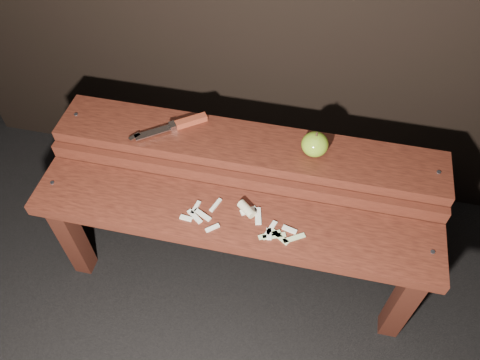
% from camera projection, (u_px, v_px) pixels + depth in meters
% --- Properties ---
extents(ground, '(60.00, 60.00, 0.00)m').
position_uv_depth(ground, '(236.00, 270.00, 1.70)').
color(ground, black).
extents(bench_front_tier, '(1.20, 0.20, 0.42)m').
position_uv_depth(bench_front_tier, '(231.00, 231.00, 1.39)').
color(bench_front_tier, '#37150D').
rests_on(bench_front_tier, ground).
extents(bench_rear_tier, '(1.20, 0.21, 0.50)m').
position_uv_depth(bench_rear_tier, '(247.00, 162.00, 1.48)').
color(bench_rear_tier, '#37150D').
rests_on(bench_rear_tier, ground).
extents(apple, '(0.08, 0.08, 0.08)m').
position_uv_depth(apple, '(315.00, 144.00, 1.36)').
color(apple, olive).
rests_on(apple, bench_rear_tier).
extents(knife, '(0.21, 0.16, 0.02)m').
position_uv_depth(knife, '(181.00, 124.00, 1.45)').
color(knife, maroon).
rests_on(knife, bench_rear_tier).
extents(apple_scraps, '(0.36, 0.12, 0.03)m').
position_uv_depth(apple_scraps, '(245.00, 217.00, 1.33)').
color(apple_scraps, beige).
rests_on(apple_scraps, bench_front_tier).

